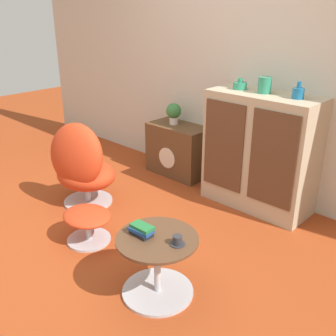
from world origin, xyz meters
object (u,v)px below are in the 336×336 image
Objects in this scene: teacup at (177,241)px; ottoman at (87,220)px; sideboard at (260,152)px; tv_console at (178,150)px; vase_inner_right at (298,93)px; vase_inner_left at (265,85)px; potted_plant at (174,112)px; book_stack at (142,230)px; coffee_table at (157,265)px; vase_leftmost at (240,85)px; egg_chair at (81,166)px.

ottoman is at bearing 178.58° from teacup.
sideboard is 1.08m from tv_console.
teacup is (0.05, -1.52, -0.67)m from vase_inner_right.
teacup is at bearing -76.48° from vase_inner_left.
vase_inner_left is 1.71m from teacup.
ottoman is at bearing -72.87° from potted_plant.
potted_plant reaches higher than book_stack.
tv_console is at bearing 128.12° from coffee_table.
sideboard reaches higher than ottoman.
vase_inner_right is 1.74m from book_stack.
vase_leftmost is 0.91× the size of vase_inner_right.
tv_console is 2.03m from coffee_table.
book_stack is (1.23, -1.64, -0.24)m from potted_plant.
vase_leftmost is 1.76m from book_stack.
sideboard is 6.57× the size of book_stack.
tv_console is 0.43m from potted_plant.
teacup is 0.25m from book_stack.
vase_leftmost is (0.38, 1.49, 0.92)m from ottoman.
potted_plant is 2.39× the size of teacup.
vase_inner_right reaches higher than potted_plant.
vase_leftmost is at bearing 106.94° from coffee_table.
tv_console is 1.29× the size of coffee_table.
vase_inner_right is at bearing 83.43° from book_stack.
teacup is at bearing -1.42° from ottoman.
coffee_table is at bearing -3.94° from ottoman.
potted_plant is at bearing 179.47° from tv_console.
vase_inner_left and vase_inner_right have the same top height.
sideboard is at bearing -2.48° from tv_console.
tv_console is 1.34m from vase_inner_left.
teacup is at bearing 18.22° from book_stack.
ottoman is 1.69m from potted_plant.
vase_leftmost is at bearing 112.06° from teacup.
vase_inner_left reaches higher than teacup.
ottoman is 1.03m from teacup.
vase_inner_right is at bearing 0.00° from vase_leftmost.
vase_inner_left is (0.63, 1.49, 0.95)m from ottoman.
coffee_table reaches higher than ottoman.
vase_inner_left is at bearing 44.28° from egg_chair.
potted_plant is at bearing 178.29° from vase_inner_right.
egg_chair is at bearing -135.72° from vase_inner_left.
tv_console is at bearing 178.22° from vase_inner_right.
vase_inner_right is 0.60× the size of potted_plant.
vase_leftmost reaches higher than egg_chair.
vase_leftmost is at bearing -2.83° from potted_plant.
sideboard is at bearing -11.31° from vase_inner_left.
egg_chair is 1.99× the size of ottoman.
ottoman is (0.55, -0.35, -0.21)m from egg_chair.
coffee_table is at bearing -73.06° from vase_leftmost.
coffee_table is 3.24× the size of book_stack.
vase_inner_right is at bearing -1.78° from tv_console.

